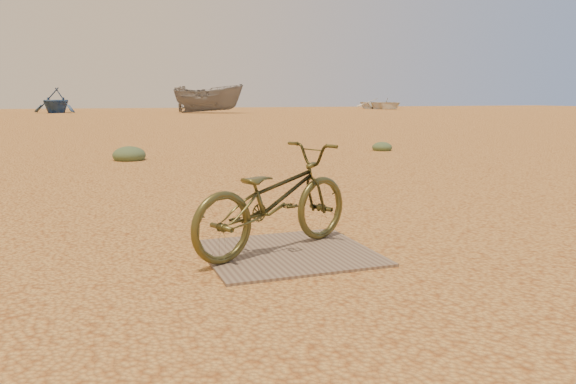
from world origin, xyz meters
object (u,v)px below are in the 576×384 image
object	(u,v)px
plywood_board	(288,253)
boat_far_left	(56,100)
bicycle	(274,198)
boat_far_right	(382,104)
boat_mid_right	(208,99)

from	to	relation	value
plywood_board	boat_far_left	world-z (taller)	boat_far_left
bicycle	boat_far_left	xyz separation A→B (m)	(-3.29, 43.42, 0.53)
boat_far_left	boat_far_right	world-z (taller)	boat_far_left
boat_far_right	boat_mid_right	bearing A→B (deg)	-169.74
plywood_board	boat_far_left	distance (m)	43.65
plywood_board	bicycle	distance (m)	0.46
boat_far_left	boat_mid_right	distance (m)	11.93
bicycle	boat_far_left	distance (m)	43.55
plywood_board	boat_far_left	size ratio (longest dim) A/B	0.36
boat_far_left	boat_far_right	distance (m)	30.61
bicycle	boat_far_left	size ratio (longest dim) A/B	0.44
plywood_board	boat_far_right	bearing A→B (deg)	59.78
plywood_board	bicycle	bearing A→B (deg)	137.90
boat_far_left	boat_far_right	bearing A→B (deg)	31.10
bicycle	boat_mid_right	xyz separation A→B (m)	(7.80, 39.04, 0.64)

